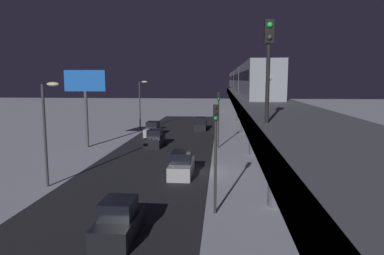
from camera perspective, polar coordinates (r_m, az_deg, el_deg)
The scene contains 15 objects.
ground_plane at distance 30.32m, azimuth 1.32°, elevation -7.20°, with size 240.00×240.00×0.00m, color silver.
avenue_asphalt at distance 30.93m, azimuth -7.40°, elevation -6.95°, with size 11.00×92.01×0.01m, color #28282D.
elevated_railway at distance 29.57m, azimuth 11.64°, elevation 2.63°, with size 5.00×92.01×6.09m.
subway_train at distance 65.03m, azimuth 8.03°, elevation 7.68°, with size 2.94×74.07×3.40m.
rail_signal at distance 14.29m, azimuth 12.26°, elevation 11.62°, with size 0.36×0.41×4.00m.
sedan_black at distance 55.68m, azimuth 1.41°, elevation 0.46°, with size 1.91×4.72×1.97m.
sedan_silver at distance 29.22m, azimuth -1.69°, elevation -6.16°, with size 1.80×4.67×1.97m.
sedan_black_2 at distance 18.45m, azimuth -11.74°, elevation -14.75°, with size 1.80×4.00×1.97m.
sedan_black_3 at distance 42.09m, azimuth -6.01°, elevation -1.92°, with size 1.80×4.48×1.97m.
sedan_silver_2 at distance 50.16m, azimuth -6.34°, elevation -0.37°, with size 1.80×4.75×1.97m.
traffic_light_near at distance 20.27m, azimuth 3.83°, elevation -2.54°, with size 0.32×0.44×6.40m.
traffic_light_mid at distance 40.43m, azimuth 4.31°, elevation 2.57°, with size 0.32×0.44×6.40m.
commercial_billboard at distance 42.43m, azimuth -16.85°, elevation 6.06°, with size 4.80×0.36×8.90m.
street_lamp_near at distance 27.43m, azimuth -22.34°, elevation 0.88°, with size 1.35×0.44×7.65m.
street_lamp_far at distance 55.74m, azimuth -8.22°, elevation 4.55°, with size 1.35×0.44×7.65m.
Camera 1 is at (-1.73, 29.25, 7.79)m, focal length 33.02 mm.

